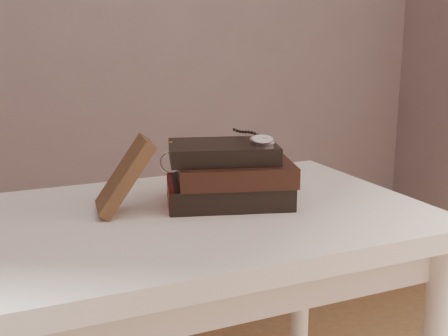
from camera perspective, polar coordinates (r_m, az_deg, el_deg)
name	(u,v)px	position (r m, az deg, el deg)	size (l,w,h in m)	color
table	(176,258)	(1.17, -4.74, -8.85)	(1.00, 0.60, 0.75)	white
book_stack	(229,175)	(1.19, 0.51, -0.73)	(0.29, 0.24, 0.13)	black
journal	(125,176)	(1.14, -9.76, -0.75)	(0.02, 0.10, 0.17)	#3B2516
pocket_watch	(261,140)	(1.18, 3.70, 2.80)	(0.06, 0.16, 0.02)	silver
eyeglasses	(183,162)	(1.26, -4.05, 0.64)	(0.13, 0.15, 0.05)	silver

